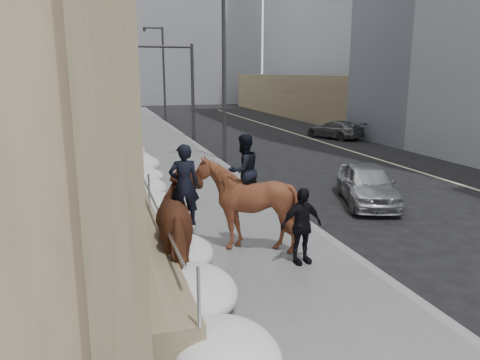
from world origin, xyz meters
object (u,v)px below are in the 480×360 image
mounted_horse_left (185,221)px  pedestrian (301,226)px  mounted_horse_right (244,200)px  car_grey (335,129)px  car_silver (367,184)px

mounted_horse_left → pedestrian: bearing=178.7°
mounted_horse_right → pedestrian: (0.94, -1.21, -0.34)m
pedestrian → mounted_horse_left: bearing=168.7°
mounted_horse_right → car_grey: 20.97m
pedestrian → car_grey: size_ratio=0.43×
mounted_horse_right → car_silver: (5.24, 2.99, -0.65)m
car_silver → car_grey: (6.50, 14.37, -0.09)m
car_silver → car_grey: car_silver is taller
mounted_horse_left → car_grey: 22.74m
pedestrian → car_silver: pedestrian is taller
pedestrian → car_silver: bearing=37.2°
pedestrian → car_silver: 6.02m
pedestrian → car_grey: pedestrian is taller
car_silver → pedestrian: bearing=-116.4°
car_silver → car_grey: size_ratio=0.98×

